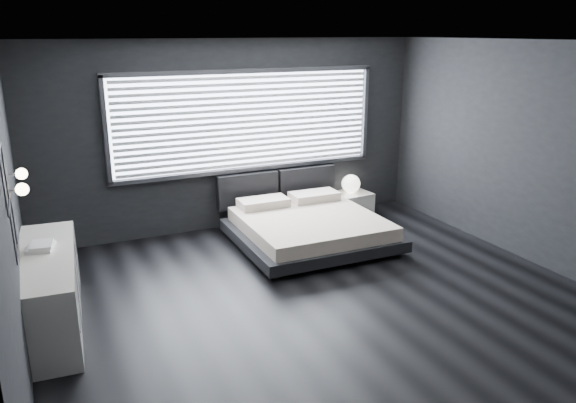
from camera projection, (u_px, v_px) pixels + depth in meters
name	position (u px, v px, depth m)	size (l,w,h in m)	color
room	(322.00, 178.00, 5.97)	(6.04, 6.00, 2.80)	black
window	(248.00, 121.00, 8.32)	(4.14, 0.09, 1.52)	white
headboard	(277.00, 186.00, 8.76)	(1.96, 0.16, 0.52)	black
sconce_near	(22.00, 189.00, 4.79)	(0.18, 0.11, 0.11)	silver
sconce_far	(21.00, 174.00, 5.31)	(0.18, 0.11, 0.11)	silver
wall_art_upper	(4.00, 178.00, 4.16)	(0.01, 0.48, 0.48)	#47474C
wall_art_lower	(13.00, 228.00, 4.51)	(0.01, 0.48, 0.48)	#47474C
bed	(309.00, 227.00, 7.90)	(2.07, 1.98, 0.53)	black
nightstand	(351.00, 203.00, 9.27)	(0.59, 0.50, 0.35)	silver
orb_lamp	(351.00, 184.00, 9.19)	(0.30, 0.30, 0.30)	white
dresser	(49.00, 291.00, 5.64)	(0.70, 2.01, 0.79)	silver
book_stack	(41.00, 246.00, 5.65)	(0.31, 0.36, 0.07)	silver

